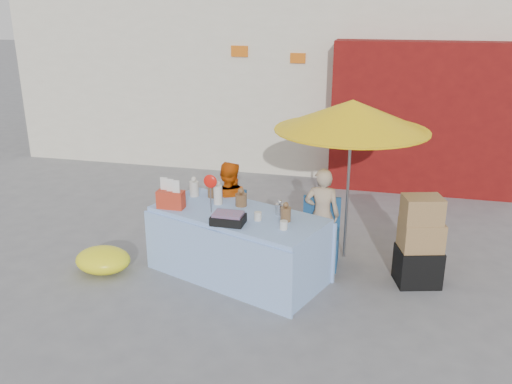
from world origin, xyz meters
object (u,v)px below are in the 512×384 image
(umbrella, at_px, (352,116))
(box_stack, at_px, (420,244))
(chair_left, at_px, (226,236))
(market_table, at_px, (237,243))
(vendor_beige, at_px, (322,215))
(chair_right, at_px, (319,245))
(vendor_orange, at_px, (228,207))

(umbrella, relative_size, box_stack, 1.89)
(umbrella, height_order, box_stack, umbrella)
(chair_left, relative_size, box_stack, 0.77)
(market_table, height_order, umbrella, umbrella)
(market_table, xyz_separation_m, vendor_beige, (0.93, 0.68, 0.20))
(market_table, height_order, chair_right, market_table)
(market_table, bearing_deg, chair_left, 140.98)
(chair_right, height_order, vendor_beige, vendor_beige)
(vendor_orange, bearing_deg, umbrella, -176.72)
(market_table, distance_m, umbrella, 2.09)
(chair_right, xyz_separation_m, vendor_beige, (0.00, 0.13, 0.37))
(chair_right, bearing_deg, market_table, -152.13)
(market_table, relative_size, chair_right, 2.77)
(chair_right, bearing_deg, vendor_beige, 87.48)
(umbrella, bearing_deg, chair_right, -136.61)
(chair_left, relative_size, umbrella, 0.41)
(vendor_beige, bearing_deg, market_table, 33.63)
(chair_right, relative_size, vendor_orange, 0.68)
(vendor_beige, relative_size, box_stack, 1.13)
(chair_left, relative_size, vendor_orange, 0.68)
(umbrella, bearing_deg, market_table, -146.21)
(chair_left, distance_m, umbrella, 2.27)
(chair_left, xyz_separation_m, vendor_beige, (1.25, 0.13, 0.37))
(market_table, distance_m, vendor_orange, 0.77)
(vendor_beige, bearing_deg, chair_right, 87.48)
(vendor_orange, height_order, vendor_beige, vendor_beige)
(vendor_beige, bearing_deg, vendor_orange, -2.25)
(chair_right, height_order, umbrella, umbrella)
(chair_right, relative_size, box_stack, 0.77)
(chair_right, height_order, box_stack, box_stack)
(chair_left, height_order, vendor_orange, vendor_orange)
(market_table, xyz_separation_m, box_stack, (2.14, 0.30, 0.09))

